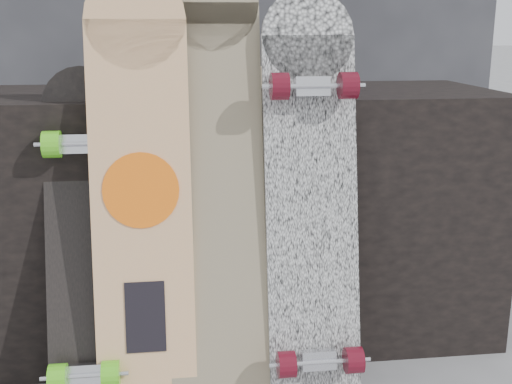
{
  "coord_description": "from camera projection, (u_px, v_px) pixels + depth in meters",
  "views": [
    {
      "loc": [
        -0.21,
        -1.51,
        1.0
      ],
      "look_at": [
        0.01,
        0.2,
        0.55
      ],
      "focal_mm": 45.0,
      "sensor_mm": 36.0,
      "label": 1
    }
  ],
  "objects": [
    {
      "name": "vendor_table",
      "position": [
        242.0,
        213.0,
        2.1
      ],
      "size": [
        1.6,
        0.6,
        0.8
      ],
      "primitive_type": "cube",
      "color": "black",
      "rests_on": "ground"
    },
    {
      "name": "booth",
      "position": [
        221.0,
        0.0,
        2.74
      ],
      "size": [
        2.4,
        0.22,
        2.2
      ],
      "color": "#2F2F33",
      "rests_on": "ground"
    },
    {
      "name": "merch_box_purple",
      "position": [
        139.0,
        72.0,
        2.09
      ],
      "size": [
        0.18,
        0.12,
        0.1
      ],
      "primitive_type": "cube",
      "color": "#4D3975",
      "rests_on": "vendor_table"
    },
    {
      "name": "merch_box_small",
      "position": [
        322.0,
        73.0,
        1.93
      ],
      "size": [
        0.14,
        0.14,
        0.12
      ],
      "primitive_type": "cube",
      "color": "#4D3975",
      "rests_on": "vendor_table"
    },
    {
      "name": "merch_box_flat",
      "position": [
        244.0,
        76.0,
        2.19
      ],
      "size": [
        0.22,
        0.1,
        0.06
      ],
      "primitive_type": "cube",
      "color": "#D1B78C",
      "rests_on": "vendor_table"
    },
    {
      "name": "longboard_geisha",
      "position": [
        141.0,
        184.0,
        1.65
      ],
      "size": [
        0.26,
        0.24,
        1.14
      ],
      "rotation": [
        -0.19,
        0.0,
        0.0
      ],
      "color": "#D3B48E",
      "rests_on": "ground"
    },
    {
      "name": "longboard_celtic",
      "position": [
        215.0,
        169.0,
        1.7
      ],
      "size": [
        0.26,
        0.31,
        1.19
      ],
      "rotation": [
        -0.24,
        0.0,
        0.0
      ],
      "color": "#D0BB8E",
      "rests_on": "ground"
    },
    {
      "name": "longboard_cascadia",
      "position": [
        312.0,
        193.0,
        1.7
      ],
      "size": [
        0.25,
        0.31,
        1.1
      ],
      "rotation": [
        -0.21,
        0.0,
        0.0
      ],
      "color": "white",
      "rests_on": "ground"
    },
    {
      "name": "skateboard_dark",
      "position": [
        83.0,
        235.0,
        1.7
      ],
      "size": [
        0.2,
        0.33,
        0.9
      ],
      "rotation": [
        -0.29,
        0.0,
        0.0
      ],
      "color": "black",
      "rests_on": "ground"
    }
  ]
}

